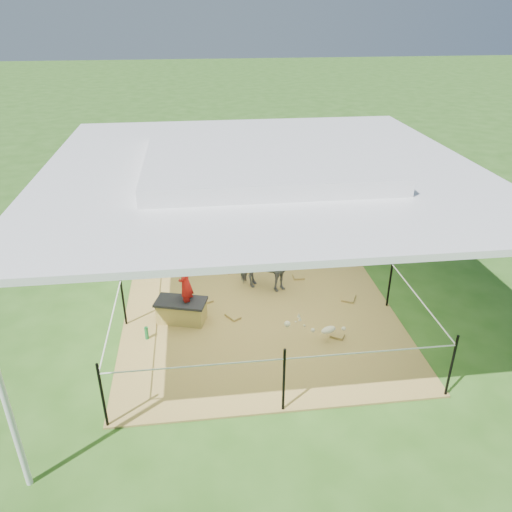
{
  "coord_description": "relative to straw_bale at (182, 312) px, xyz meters",
  "views": [
    {
      "loc": [
        -0.97,
        -7.1,
        4.79
      ],
      "look_at": [
        0.0,
        0.6,
        0.85
      ],
      "focal_mm": 35.0,
      "sensor_mm": 36.0,
      "label": 1
    }
  ],
  "objects": [
    {
      "name": "dark_cloth",
      "position": [
        0.0,
        -0.0,
        0.19
      ],
      "size": [
        0.91,
        0.64,
        0.04
      ],
      "primitive_type": "cube",
      "rotation": [
        0.0,
        0.0,
        -0.28
      ],
      "color": "black",
      "rests_on": "straw_bale"
    },
    {
      "name": "straw_bale",
      "position": [
        0.0,
        0.0,
        0.0
      ],
      "size": [
        0.85,
        0.59,
        0.34
      ],
      "primitive_type": "cube",
      "rotation": [
        0.0,
        0.0,
        -0.28
      ],
      "color": "#A5863C",
      "rests_on": "hay_patch"
    },
    {
      "name": "woman",
      "position": [
        0.1,
        -0.0,
        0.64
      ],
      "size": [
        0.31,
        0.39,
        0.93
      ],
      "primitive_type": "imported",
      "rotation": [
        0.0,
        0.0,
        -1.85
      ],
      "color": "red",
      "rests_on": "straw_bale"
    },
    {
      "name": "ground",
      "position": [
        1.33,
        0.01,
        -0.2
      ],
      "size": [
        90.0,
        90.0,
        0.0
      ],
      "primitive_type": "plane",
      "color": "#2D5919",
      "rests_on": "ground"
    },
    {
      "name": "pony",
      "position": [
        1.53,
        0.81,
        0.26
      ],
      "size": [
        1.14,
        0.85,
        0.87
      ],
      "primitive_type": "imported",
      "rotation": [
        0.0,
        0.0,
        1.16
      ],
      "color": "#49494E",
      "rests_on": "hay_patch"
    },
    {
      "name": "picnic_table_near",
      "position": [
        2.94,
        7.95,
        0.18
      ],
      "size": [
        1.87,
        1.36,
        0.77
      ],
      "primitive_type": "cube",
      "rotation": [
        0.0,
        0.0,
        0.01
      ],
      "color": "brown",
      "rests_on": "ground"
    },
    {
      "name": "hay_patch",
      "position": [
        1.33,
        0.01,
        -0.19
      ],
      "size": [
        4.6,
        4.6,
        0.03
      ],
      "primitive_type": "cube",
      "color": "brown",
      "rests_on": "ground"
    },
    {
      "name": "distant_person",
      "position": [
        3.87,
        7.11,
        0.43
      ],
      "size": [
        0.64,
        0.51,
        1.27
      ],
      "primitive_type": "imported",
      "rotation": [
        0.0,
        0.0,
        3.1
      ],
      "color": "#2D65A9",
      "rests_on": "ground"
    },
    {
      "name": "picnic_table_far",
      "position": [
        6.05,
        9.62,
        0.12
      ],
      "size": [
        1.63,
        1.25,
        0.64
      ],
      "primitive_type": "cube",
      "rotation": [
        0.0,
        0.0,
        0.09
      ],
      "color": "brown",
      "rests_on": "ground"
    },
    {
      "name": "foal",
      "position": [
        2.29,
        -0.85,
        0.05
      ],
      "size": [
        0.91,
        0.72,
        0.45
      ],
      "primitive_type": null,
      "rotation": [
        0.0,
        0.0,
        0.39
      ],
      "color": "#C7B991",
      "rests_on": "hay_patch"
    },
    {
      "name": "rope_fence",
      "position": [
        1.33,
        0.01,
        0.44
      ],
      "size": [
        4.54,
        4.54,
        1.0
      ],
      "color": "black",
      "rests_on": "ground"
    },
    {
      "name": "pink_hat",
      "position": [
        1.53,
        0.81,
        0.77
      ],
      "size": [
        0.27,
        0.27,
        0.13
      ],
      "primitive_type": "cylinder",
      "color": "pink",
      "rests_on": "pony"
    },
    {
      "name": "canopy_tent",
      "position": [
        1.33,
        0.01,
        2.49
      ],
      "size": [
        6.3,
        6.3,
        2.9
      ],
      "color": "silver",
      "rests_on": "ground"
    },
    {
      "name": "green_bottle",
      "position": [
        -0.55,
        -0.45,
        -0.06
      ],
      "size": [
        0.07,
        0.07,
        0.22
      ],
      "primitive_type": "cylinder",
      "rotation": [
        0.0,
        0.0,
        -0.28
      ],
      "color": "#1A7937",
      "rests_on": "hay_patch"
    },
    {
      "name": "trash_barrel",
      "position": [
        4.84,
        5.67,
        0.3
      ],
      "size": [
        0.76,
        0.76,
        1.0
      ],
      "primitive_type": "cylinder",
      "rotation": [
        0.0,
        0.0,
        0.2
      ],
      "color": "blue",
      "rests_on": "ground"
    }
  ]
}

